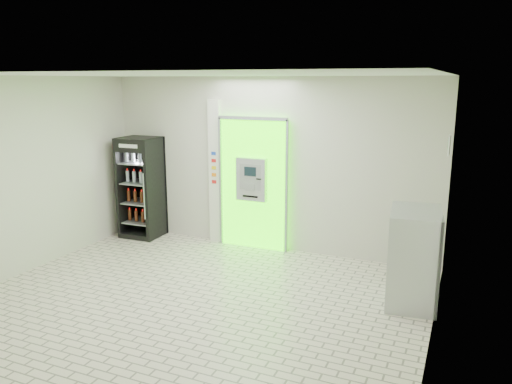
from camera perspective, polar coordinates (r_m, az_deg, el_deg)
The scene contains 7 objects.
ground at distance 6.98m, azimuth -6.87°, elevation -12.30°, with size 6.00×6.00×0.00m, color beige.
room_shell at distance 6.42m, azimuth -7.30°, elevation 2.77°, with size 6.00×6.00×6.00m.
atm_assembly at distance 8.75m, azimuth -0.25°, elevation 1.05°, with size 1.30×0.24×2.33m.
pillar at distance 9.09m, azimuth -4.67°, elevation 2.28°, with size 0.22×0.11×2.60m.
beverage_cooler at distance 9.71m, azimuth -12.93°, elevation 0.32°, with size 0.73×0.69×1.90m.
steel_cabinet at distance 6.99m, azimuth 17.53°, elevation -7.11°, with size 0.75×1.02×1.28m.
exit_sign at distance 6.89m, azimuth 21.21°, elevation 5.04°, with size 0.02×0.22×0.26m.
Camera 1 is at (3.25, -5.43, 2.94)m, focal length 35.00 mm.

